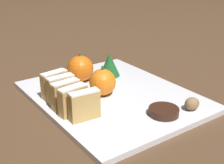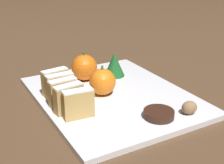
{
  "view_description": "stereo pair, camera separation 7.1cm",
  "coord_description": "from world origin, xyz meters",
  "px_view_note": "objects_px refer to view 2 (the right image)",
  "views": [
    {
      "loc": [
        -0.38,
        -0.54,
        0.32
      ],
      "look_at": [
        0.0,
        0.0,
        0.04
      ],
      "focal_mm": 50.0,
      "sensor_mm": 36.0,
      "label": 1
    },
    {
      "loc": [
        -0.32,
        -0.58,
        0.32
      ],
      "look_at": [
        0.0,
        0.0,
        0.04
      ],
      "focal_mm": 50.0,
      "sensor_mm": 36.0,
      "label": 2
    }
  ],
  "objects_px": {
    "orange_far": "(102,82)",
    "chocolate_cookie": "(159,114)",
    "walnut": "(189,108)",
    "orange_near": "(84,67)"
  },
  "relations": [
    {
      "from": "orange_far",
      "to": "chocolate_cookie",
      "type": "height_order",
      "value": "orange_far"
    },
    {
      "from": "walnut",
      "to": "chocolate_cookie",
      "type": "bearing_deg",
      "value": 164.46
    },
    {
      "from": "orange_near",
      "to": "chocolate_cookie",
      "type": "height_order",
      "value": "orange_near"
    },
    {
      "from": "walnut",
      "to": "chocolate_cookie",
      "type": "height_order",
      "value": "walnut"
    },
    {
      "from": "walnut",
      "to": "chocolate_cookie",
      "type": "relative_size",
      "value": 0.54
    },
    {
      "from": "chocolate_cookie",
      "to": "orange_near",
      "type": "bearing_deg",
      "value": 100.12
    },
    {
      "from": "orange_near",
      "to": "orange_far",
      "type": "height_order",
      "value": "orange_near"
    },
    {
      "from": "orange_far",
      "to": "chocolate_cookie",
      "type": "xyz_separation_m",
      "value": [
        0.05,
        -0.15,
        -0.02
      ]
    },
    {
      "from": "orange_far",
      "to": "walnut",
      "type": "relative_size",
      "value": 2.09
    },
    {
      "from": "walnut",
      "to": "orange_far",
      "type": "bearing_deg",
      "value": 122.77
    }
  ]
}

